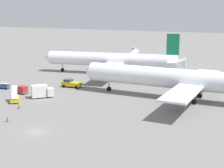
{
  "coord_description": "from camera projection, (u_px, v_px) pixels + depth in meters",
  "views": [
    {
      "loc": [
        40.9,
        -51.08,
        23.68
      ],
      "look_at": [
        2.59,
        29.32,
        4.0
      ],
      "focal_mm": 54.92,
      "sensor_mm": 36.0,
      "label": 1
    }
  ],
  "objects": [
    {
      "name": "airliner_at_gate_left",
      "position": [
        112.0,
        60.0,
        125.58
      ],
      "size": [
        53.55,
        44.19,
        15.16
      ],
      "color": "white",
      "rests_on": "ground"
    },
    {
      "name": "pushback_tug",
      "position": [
        71.0,
        83.0,
        105.23
      ],
      "size": [
        9.27,
        3.61,
        2.78
      ],
      "color": "gold",
      "rests_on": "ground"
    },
    {
      "name": "ground_crew_wing_walker_right",
      "position": [
        7.0,
        118.0,
        72.81
      ],
      "size": [
        0.36,
        0.36,
        1.63
      ],
      "color": "#4C4C51",
      "rests_on": "ground"
    },
    {
      "name": "airliner_being_pushed",
      "position": [
        185.0,
        80.0,
        89.64
      ],
      "size": [
        60.32,
        41.83,
        15.32
      ],
      "color": "white",
      "rests_on": "ground"
    },
    {
      "name": "gse_container_dolly_flat",
      "position": [
        22.0,
        90.0,
        97.13
      ],
      "size": [
        3.42,
        2.54,
        2.15
      ],
      "color": "slate",
      "rests_on": "ground"
    },
    {
      "name": "gse_catering_truck_tall",
      "position": [
        42.0,
        91.0,
        92.65
      ],
      "size": [
        5.82,
        5.84,
        3.5
      ],
      "color": "silver",
      "rests_on": "ground"
    },
    {
      "name": "gse_baggage_cart_near_cluster",
      "position": [
        5.0,
        86.0,
        102.91
      ],
      "size": [
        2.93,
        1.96,
        1.71
      ],
      "color": "#2D5199",
      "rests_on": "ground"
    },
    {
      "name": "gse_stair_truck_yellow",
      "position": [
        15.0,
        98.0,
        88.36
      ],
      "size": [
        4.32,
        4.79,
        4.06
      ],
      "color": "gold",
      "rests_on": "ground"
    },
    {
      "name": "ground_crew_marshaller_foreground",
      "position": [
        19.0,
        105.0,
        82.37
      ],
      "size": [
        0.36,
        0.36,
        1.65
      ],
      "color": "#4C4C51",
      "rests_on": "ground"
    },
    {
      "name": "jet_bridge",
      "position": [
        133.0,
        54.0,
        152.44
      ],
      "size": [
        8.65,
        22.59,
        5.65
      ],
      "color": "#B7B7BC",
      "rests_on": "ground"
    },
    {
      "name": "ground_plane",
      "position": [
        36.0,
        132.0,
        67.31
      ],
      "size": [
        600.0,
        600.0,
        0.0
      ],
      "primitive_type": "plane",
      "color": "slate"
    }
  ]
}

